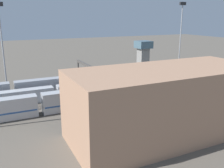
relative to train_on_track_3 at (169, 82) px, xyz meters
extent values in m
plane|color=#60594F|center=(13.22, -5.00, -2.16)|extent=(400.00, 400.00, 0.00)
cube|color=#3D3833|center=(13.22, -15.00, -2.10)|extent=(140.00, 2.80, 0.12)
cube|color=#3D3833|center=(13.22, -10.00, -2.10)|extent=(140.00, 2.80, 0.12)
cube|color=#3D3833|center=(13.22, -5.00, -2.10)|extent=(140.00, 2.80, 0.12)
cube|color=#4C443D|center=(13.22, 0.00, -2.10)|extent=(140.00, 2.80, 0.12)
cube|color=#4C443D|center=(13.22, 5.00, -2.10)|extent=(140.00, 2.80, 0.12)
cube|color=#D85914|center=(-0.29, 0.00, -0.24)|extent=(10.00, 3.00, 3.60)
cube|color=#D85914|center=(2.71, 0.00, 2.26)|extent=(3.00, 2.70, 1.40)
cube|color=#A8AAB2|center=(10.91, -10.00, 0.46)|extent=(23.00, 3.00, 5.00)
cube|color=#A8AAB2|center=(35.11, -10.00, 0.46)|extent=(23.00, 3.00, 5.00)
cube|color=#B7BABF|center=(30.17, 5.00, 0.46)|extent=(23.00, 3.00, 5.00)
cube|color=#285193|center=(30.17, 5.00, -0.18)|extent=(22.40, 3.06, 0.36)
cube|color=gold|center=(-30.30, -15.00, -0.24)|extent=(10.00, 3.00, 3.60)
cube|color=gold|center=(-27.30, -15.00, 2.26)|extent=(3.00, 2.70, 1.40)
cube|color=#1E6B9E|center=(2.44, -5.00, 0.16)|extent=(18.00, 3.00, 4.40)
cube|color=silver|center=(24.14, -5.00, -0.14)|extent=(23.00, 3.00, 3.80)
cube|color=silver|center=(48.34, -5.00, -0.14)|extent=(23.00, 3.00, 3.80)
cylinder|color=#9EA0A5|center=(-18.65, -17.81, 11.47)|extent=(0.44, 0.44, 27.26)
cube|color=#262628|center=(-18.65, -17.81, 25.70)|extent=(2.80, 0.70, 1.20)
cylinder|color=#9EA0A5|center=(48.21, -18.31, 10.73)|extent=(0.44, 0.44, 25.78)
cylinder|color=#4C4742|center=(25.34, -17.10, 1.84)|extent=(0.50, 0.50, 8.00)
cylinder|color=#4C4742|center=(25.34, 7.10, 1.84)|extent=(0.50, 0.50, 8.00)
cube|color=#4C4742|center=(25.34, -5.00, 6.24)|extent=(0.70, 25.00, 0.80)
cube|color=tan|center=(21.40, 26.16, 4.57)|extent=(37.99, 16.03, 13.46)
cube|color=gray|center=(-6.74, -26.75, 2.85)|extent=(4.00, 4.00, 10.02)
cube|color=slate|center=(-6.74, -26.75, 9.36)|extent=(6.00, 6.00, 3.00)
camera|label=1|loc=(50.98, 63.50, 20.76)|focal=40.22mm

